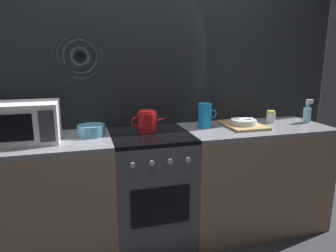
{
  "coord_description": "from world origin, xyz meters",
  "views": [
    {
      "loc": [
        -0.48,
        -2.17,
        1.47
      ],
      "look_at": [
        0.14,
        0.0,
        0.95
      ],
      "focal_mm": 32.43,
      "sensor_mm": 36.0,
      "label": 1
    }
  ],
  "objects_px": {
    "spray_bottle": "(307,114)",
    "spice_jar": "(271,117)",
    "stove_unit": "(151,189)",
    "dish_pile": "(243,124)",
    "microwave": "(23,122)",
    "pitcher": "(205,115)",
    "kettle": "(148,122)",
    "mixing_bowl": "(91,130)"
  },
  "relations": [
    {
      "from": "microwave",
      "to": "dish_pile",
      "type": "height_order",
      "value": "microwave"
    },
    {
      "from": "pitcher",
      "to": "spray_bottle",
      "type": "height_order",
      "value": "spray_bottle"
    },
    {
      "from": "kettle",
      "to": "stove_unit",
      "type": "bearing_deg",
      "value": -82.4
    },
    {
      "from": "kettle",
      "to": "spray_bottle",
      "type": "xyz_separation_m",
      "value": [
        1.42,
        -0.05,
        -0.0
      ]
    },
    {
      "from": "stove_unit",
      "to": "mixing_bowl",
      "type": "xyz_separation_m",
      "value": [
        -0.43,
        0.06,
        0.49
      ]
    },
    {
      "from": "microwave",
      "to": "kettle",
      "type": "height_order",
      "value": "microwave"
    },
    {
      "from": "pitcher",
      "to": "spice_jar",
      "type": "distance_m",
      "value": 0.64
    },
    {
      "from": "stove_unit",
      "to": "spice_jar",
      "type": "xyz_separation_m",
      "value": [
        1.11,
        0.1,
        0.5
      ]
    },
    {
      "from": "kettle",
      "to": "mixing_bowl",
      "type": "height_order",
      "value": "kettle"
    },
    {
      "from": "microwave",
      "to": "spice_jar",
      "type": "relative_size",
      "value": 4.38
    },
    {
      "from": "stove_unit",
      "to": "spray_bottle",
      "type": "bearing_deg",
      "value": 0.51
    },
    {
      "from": "microwave",
      "to": "kettle",
      "type": "bearing_deg",
      "value": 2.8
    },
    {
      "from": "stove_unit",
      "to": "spice_jar",
      "type": "relative_size",
      "value": 8.57
    },
    {
      "from": "pitcher",
      "to": "dish_pile",
      "type": "bearing_deg",
      "value": -9.21
    },
    {
      "from": "dish_pile",
      "to": "spray_bottle",
      "type": "relative_size",
      "value": 1.97
    },
    {
      "from": "microwave",
      "to": "pitcher",
      "type": "height_order",
      "value": "microwave"
    },
    {
      "from": "spray_bottle",
      "to": "pitcher",
      "type": "bearing_deg",
      "value": 176.04
    },
    {
      "from": "dish_pile",
      "to": "spice_jar",
      "type": "relative_size",
      "value": 3.81
    },
    {
      "from": "mixing_bowl",
      "to": "spray_bottle",
      "type": "bearing_deg",
      "value": -1.47
    },
    {
      "from": "kettle",
      "to": "pitcher",
      "type": "xyz_separation_m",
      "value": [
        0.48,
        0.02,
        0.02
      ]
    },
    {
      "from": "microwave",
      "to": "spice_jar",
      "type": "distance_m",
      "value": 1.99
    },
    {
      "from": "kettle",
      "to": "dish_pile",
      "type": "bearing_deg",
      "value": -2.55
    },
    {
      "from": "stove_unit",
      "to": "dish_pile",
      "type": "xyz_separation_m",
      "value": [
        0.79,
        0.03,
        0.47
      ]
    },
    {
      "from": "kettle",
      "to": "pitcher",
      "type": "relative_size",
      "value": 1.42
    },
    {
      "from": "stove_unit",
      "to": "spray_bottle",
      "type": "height_order",
      "value": "spray_bottle"
    },
    {
      "from": "stove_unit",
      "to": "pitcher",
      "type": "distance_m",
      "value": 0.73
    },
    {
      "from": "pitcher",
      "to": "mixing_bowl",
      "type": "bearing_deg",
      "value": -178.87
    },
    {
      "from": "mixing_bowl",
      "to": "pitcher",
      "type": "distance_m",
      "value": 0.91
    },
    {
      "from": "stove_unit",
      "to": "dish_pile",
      "type": "bearing_deg",
      "value": 1.87
    },
    {
      "from": "spice_jar",
      "to": "dish_pile",
      "type": "bearing_deg",
      "value": -166.3
    },
    {
      "from": "kettle",
      "to": "spray_bottle",
      "type": "bearing_deg",
      "value": -1.97
    },
    {
      "from": "dish_pile",
      "to": "spray_bottle",
      "type": "xyz_separation_m",
      "value": [
        0.62,
        -0.01,
        0.06
      ]
    },
    {
      "from": "microwave",
      "to": "mixing_bowl",
      "type": "xyz_separation_m",
      "value": [
        0.44,
        0.04,
        -0.1
      ]
    },
    {
      "from": "stove_unit",
      "to": "microwave",
      "type": "bearing_deg",
      "value": 178.75
    },
    {
      "from": "spray_bottle",
      "to": "spice_jar",
      "type": "bearing_deg",
      "value": 163.28
    },
    {
      "from": "pitcher",
      "to": "spice_jar",
      "type": "height_order",
      "value": "pitcher"
    },
    {
      "from": "mixing_bowl",
      "to": "spray_bottle",
      "type": "relative_size",
      "value": 0.99
    },
    {
      "from": "kettle",
      "to": "mixing_bowl",
      "type": "relative_size",
      "value": 1.42
    },
    {
      "from": "kettle",
      "to": "microwave",
      "type": "bearing_deg",
      "value": -177.2
    },
    {
      "from": "kettle",
      "to": "spray_bottle",
      "type": "height_order",
      "value": "spray_bottle"
    },
    {
      "from": "stove_unit",
      "to": "mixing_bowl",
      "type": "distance_m",
      "value": 0.66
    },
    {
      "from": "stove_unit",
      "to": "spice_jar",
      "type": "height_order",
      "value": "spice_jar"
    }
  ]
}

